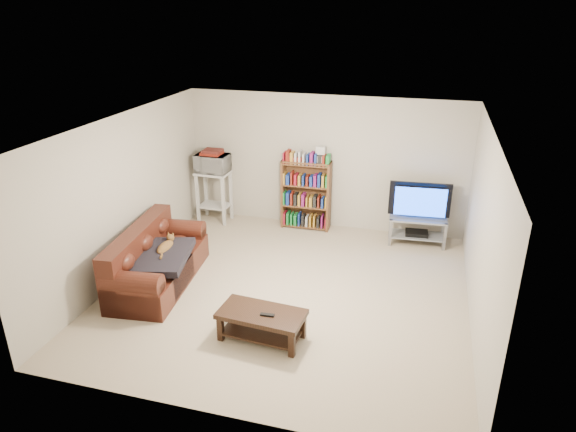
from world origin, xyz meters
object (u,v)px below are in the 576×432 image
(sofa, at_px, (154,264))
(tv_stand, at_px, (417,226))
(coffee_table, at_px, (262,320))
(bookshelf, at_px, (306,194))

(sofa, bearing_deg, tv_stand, 27.19)
(sofa, bearing_deg, coffee_table, -30.68)
(sofa, height_order, tv_stand, sofa)
(coffee_table, bearing_deg, tv_stand, 67.28)
(coffee_table, height_order, bookshelf, bookshelf)
(tv_stand, bearing_deg, bookshelf, 171.53)
(tv_stand, bearing_deg, sofa, -150.90)
(coffee_table, xyz_separation_m, tv_stand, (1.71, 3.30, 0.06))
(tv_stand, relative_size, bookshelf, 0.77)
(sofa, xyz_separation_m, bookshelf, (1.66, 2.55, 0.35))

